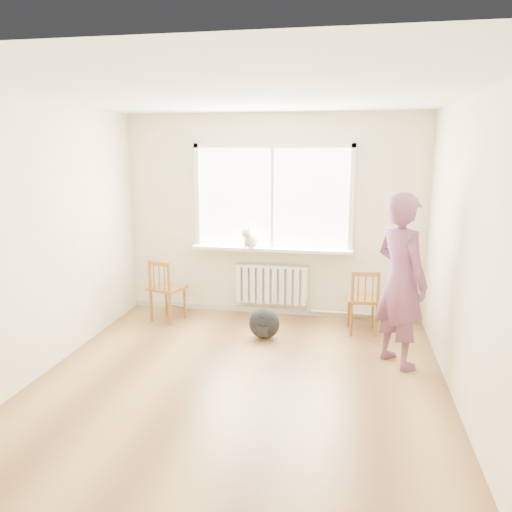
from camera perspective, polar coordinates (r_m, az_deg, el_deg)
The scene contains 13 objects.
floor at distance 4.96m, azimuth -2.22°, elevation -14.73°, with size 4.50×4.50×0.00m, color #A57C43.
ceiling at distance 4.44m, azimuth -2.53°, elevation 18.08°, with size 4.50×4.50×0.00m, color white.
back_wall at distance 6.69m, azimuth 1.93°, elevation 4.52°, with size 4.00×0.01×2.70m, color beige.
window at distance 6.63m, azimuth 1.92°, elevation 7.17°, with size 2.12×0.05×1.42m.
windowsill at distance 6.65m, azimuth 1.76°, elevation 0.81°, with size 2.15×0.22×0.04m, color white.
radiator at distance 6.79m, azimuth 1.76°, elevation -3.22°, with size 1.00×0.12×0.55m.
heating_pipe at distance 6.85m, azimuth 12.23°, elevation -6.49°, with size 0.04×0.04×1.40m, color silver.
baseboard at distance 6.97m, azimuth 1.83°, elevation -6.22°, with size 4.00×0.03×0.08m, color beige.
chair_left at distance 6.68m, azimuth -10.33°, elevation -3.86°, with size 0.51×0.50×0.83m.
chair_right at distance 6.27m, azimuth 12.18°, elevation -5.10°, with size 0.44×0.42×0.81m.
person at distance 5.35m, azimuth 16.22°, elevation -2.73°, with size 0.66×0.44×1.82m, color #CD4454.
cat at distance 6.59m, azimuth -0.63°, elevation 1.95°, with size 0.26×0.44×0.30m.
backpack at distance 6.04m, azimuth 0.95°, elevation -7.75°, with size 0.37×0.28×0.37m, color black.
Camera 1 is at (0.99, -4.31, 2.25)m, focal length 35.00 mm.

